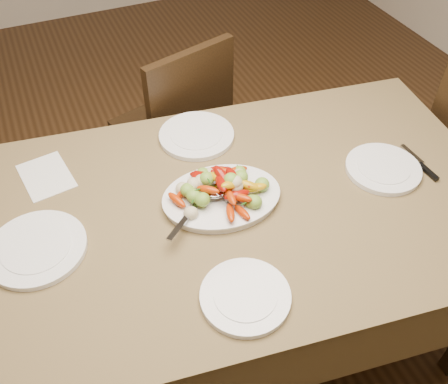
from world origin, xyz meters
TOP-DOWN VIEW (x-y plane):
  - floor at (0.00, 0.00)m, footprint 6.00×6.00m
  - dining_table at (0.05, -0.18)m, footprint 1.96×1.27m
  - chair_far at (0.12, 0.63)m, footprint 0.52×0.52m
  - serving_platter at (0.05, -0.16)m, footprint 0.40×0.32m
  - roasted_vegetables at (0.05, -0.16)m, footprint 0.33×0.24m
  - serving_spoon at (-0.02, -0.19)m, footprint 0.23×0.25m
  - plate_left at (-0.53, -0.13)m, footprint 0.29×0.29m
  - plate_right at (0.61, -0.25)m, footprint 0.26×0.26m
  - plate_far at (0.09, 0.18)m, footprint 0.28×0.28m
  - plate_near at (-0.04, -0.52)m, footprint 0.25×0.25m
  - menu_card at (-0.45, 0.19)m, footprint 0.18×0.23m
  - table_knife at (0.75, -0.27)m, footprint 0.02×0.20m

SIDE VIEW (x-z plane):
  - floor at x=0.00m, z-range 0.00..0.00m
  - dining_table at x=0.05m, z-range 0.00..0.76m
  - chair_far at x=0.12m, z-range 0.00..0.95m
  - menu_card at x=-0.45m, z-range 0.76..0.76m
  - table_knife at x=0.75m, z-range 0.76..0.77m
  - plate_left at x=-0.53m, z-range 0.76..0.78m
  - plate_right at x=0.61m, z-range 0.76..0.78m
  - plate_far at x=0.09m, z-range 0.76..0.78m
  - plate_near at x=-0.04m, z-range 0.76..0.78m
  - serving_platter at x=0.05m, z-range 0.76..0.78m
  - serving_spoon at x=-0.02m, z-range 0.79..0.82m
  - roasted_vegetables at x=0.05m, z-range 0.78..0.87m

